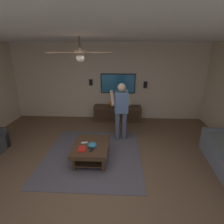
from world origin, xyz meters
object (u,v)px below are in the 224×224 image
(coffee_table, at_px, (91,148))
(ceiling_fan, at_px, (80,54))
(person_standing, at_px, (121,109))
(remote_grey, at_px, (95,147))
(book, at_px, (82,149))
(media_console, at_px, (118,113))
(tv, at_px, (118,83))
(vase_round, at_px, (112,104))
(bowl, at_px, (92,145))
(remote_white, at_px, (84,143))
(wall_speaker_left, at_px, (145,85))
(wall_speaker_right, at_px, (91,82))
(remote_black, at_px, (92,150))

(coffee_table, height_order, ceiling_fan, ceiling_fan)
(person_standing, xyz_separation_m, remote_grey, (-1.19, 0.56, -0.52))
(book, bearing_deg, person_standing, -41.63)
(media_console, relative_size, tv, 1.37)
(tv, xyz_separation_m, vase_round, (-0.29, 0.19, -0.67))
(media_console, relative_size, book, 7.73)
(remote_grey, bearing_deg, bowl, 84.91)
(remote_grey, height_order, vase_round, vase_round)
(remote_white, height_order, book, book)
(book, bearing_deg, wall_speaker_left, -38.44)
(bowl, relative_size, remote_white, 1.39)
(vase_round, height_order, ceiling_fan, ceiling_fan)
(tv, relative_size, ceiling_fan, 1.03)
(coffee_table, xyz_separation_m, book, (-0.22, 0.16, 0.12))
(person_standing, xyz_separation_m, ceiling_fan, (-1.18, 0.79, 1.45))
(media_console, distance_m, person_standing, 1.56)
(vase_round, distance_m, wall_speaker_left, 1.36)
(wall_speaker_right, bearing_deg, person_standing, -146.42)
(bowl, distance_m, ceiling_fan, 1.95)
(remote_white, bearing_deg, vase_round, 67.99)
(remote_black, bearing_deg, media_console, 13.12)
(media_console, bearing_deg, coffee_table, -12.77)
(bowl, bearing_deg, book, 123.21)
(coffee_table, height_order, vase_round, vase_round)
(remote_grey, bearing_deg, media_console, 11.63)
(remote_white, xyz_separation_m, remote_black, (-0.30, -0.23, 0.00))
(media_console, height_order, vase_round, vase_round)
(ceiling_fan, bearing_deg, wall_speaker_right, 6.33)
(tv, distance_m, remote_grey, 3.02)
(coffee_table, xyz_separation_m, wall_speaker_left, (2.73, -1.54, 1.00))
(remote_white, relative_size, remote_grey, 1.00)
(remote_grey, bearing_deg, wall_speaker_left, -5.22)
(remote_black, bearing_deg, book, 108.62)
(person_standing, bearing_deg, remote_white, 129.00)
(book, distance_m, wall_speaker_right, 3.11)
(remote_grey, bearing_deg, wall_speaker_right, 32.03)
(person_standing, relative_size, remote_black, 10.93)
(media_console, height_order, wall_speaker_right, wall_speaker_right)
(remote_grey, xyz_separation_m, wall_speaker_left, (2.85, -1.43, 0.89))
(person_standing, height_order, ceiling_fan, ceiling_fan)
(person_standing, bearing_deg, media_console, -5.92)
(coffee_table, distance_m, remote_grey, 0.21)
(coffee_table, relative_size, tv, 0.81)
(remote_black, relative_size, wall_speaker_right, 0.68)
(coffee_table, distance_m, wall_speaker_right, 2.96)
(book, height_order, ceiling_fan, ceiling_fan)
(tv, relative_size, book, 5.63)
(person_standing, bearing_deg, coffee_table, 136.58)
(remote_black, distance_m, vase_round, 2.70)
(wall_speaker_right, bearing_deg, bowl, -170.59)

